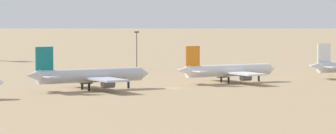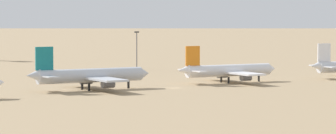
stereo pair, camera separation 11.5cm
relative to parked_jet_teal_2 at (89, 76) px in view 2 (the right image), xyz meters
name	(u,v)px [view 2 (the right image)]	position (x,y,z in m)	size (l,w,h in m)	color
ground	(174,88)	(23.76, -6.73, -4.06)	(4000.00, 4000.00, 0.00)	#9E8460
parked_jet_teal_2	(89,76)	(0.00, 0.00, 0.00)	(37.49, 31.57, 12.38)	silver
parked_jet_orange_3	(228,71)	(47.70, -0.10, -0.29)	(34.79, 29.33, 11.49)	white
light_pole_west	(137,47)	(55.77, 67.39, 4.17)	(1.80, 0.50, 14.08)	#59595E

